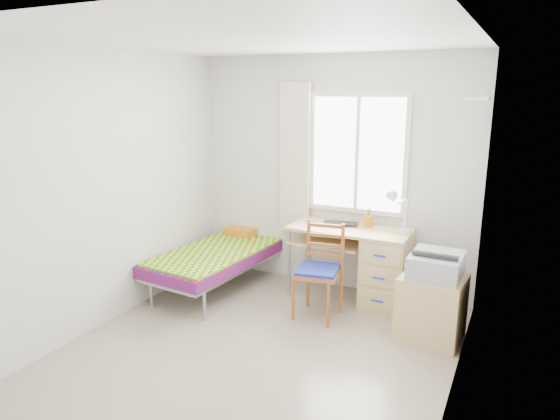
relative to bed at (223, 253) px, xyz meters
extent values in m
plane|color=#BCAD93|center=(1.09, -1.17, -0.38)|extent=(3.50, 3.50, 0.00)
plane|color=white|center=(1.09, -1.17, 2.22)|extent=(3.50, 3.50, 0.00)
plane|color=silver|center=(1.09, 0.58, 0.92)|extent=(3.20, 0.00, 3.20)
plane|color=silver|center=(-0.51, -1.17, 0.92)|extent=(0.00, 3.50, 3.50)
plane|color=silver|center=(2.69, -1.17, 0.92)|extent=(0.00, 3.50, 3.50)
cube|color=white|center=(1.39, 0.56, 1.17)|extent=(1.10, 0.04, 1.30)
cube|color=white|center=(1.39, 0.55, 1.17)|extent=(1.00, 0.02, 1.20)
cube|color=white|center=(1.39, 0.54, 1.17)|extent=(0.04, 0.02, 1.20)
cube|color=beige|center=(0.67, 0.51, 1.07)|extent=(0.35, 0.05, 1.70)
cube|color=white|center=(2.58, 0.23, 1.77)|extent=(0.20, 0.32, 0.03)
cube|color=#92969A|center=(0.00, -0.07, -0.08)|extent=(0.96, 1.86, 0.05)
cube|color=#B80C22|center=(0.00, -0.07, 0.00)|extent=(1.00, 1.89, 0.13)
cube|color=yellow|center=(0.00, -0.09, 0.07)|extent=(0.97, 1.77, 0.03)
cube|color=tan|center=(0.00, 0.80, 0.16)|extent=(0.87, 0.12, 0.50)
cube|color=orange|center=(-0.05, 0.53, 0.13)|extent=(0.38, 0.34, 0.09)
cylinder|color=#92969A|center=(-0.33, -0.87, -0.24)|extent=(0.04, 0.04, 0.29)
cylinder|color=#92969A|center=(0.34, 0.73, -0.24)|extent=(0.04, 0.04, 0.29)
cube|color=tan|center=(1.42, 0.28, 0.40)|extent=(1.27, 0.59, 0.03)
cube|color=tan|center=(1.84, 0.28, 0.00)|extent=(0.45, 0.56, 0.77)
cube|color=tan|center=(1.19, 0.28, 0.23)|extent=(0.78, 0.54, 0.02)
cylinder|color=#92969A|center=(0.83, 0.04, 0.00)|extent=(0.03, 0.03, 0.77)
cylinder|color=#92969A|center=(0.83, 0.52, 0.00)|extent=(0.03, 0.03, 0.77)
cube|color=#8E551B|center=(1.30, -0.29, 0.08)|extent=(0.47, 0.47, 0.04)
cube|color=navy|center=(1.30, -0.29, 0.11)|extent=(0.45, 0.45, 0.04)
cube|color=#8E551B|center=(1.30, -0.11, 0.36)|extent=(0.37, 0.09, 0.41)
cylinder|color=#8E551B|center=(1.12, -0.48, -0.15)|extent=(0.03, 0.03, 0.46)
cylinder|color=#8E551B|center=(1.49, -0.11, 0.09)|extent=(0.04, 0.04, 0.94)
cube|color=tan|center=(2.40, -0.24, -0.08)|extent=(0.58, 0.53, 0.60)
cube|color=tan|center=(2.12, -0.24, 0.05)|extent=(0.05, 0.45, 0.22)
cube|color=tan|center=(2.12, -0.24, -0.20)|extent=(0.05, 0.45, 0.22)
cube|color=#A6A8AE|center=(2.41, -0.23, 0.32)|extent=(0.45, 0.52, 0.21)
cube|color=black|center=(2.41, -0.23, 0.42)|extent=(0.36, 0.43, 0.02)
imported|color=black|center=(1.31, 0.29, 0.43)|extent=(0.42, 0.31, 0.03)
cylinder|color=orange|center=(1.58, 0.43, 0.47)|extent=(0.11, 0.11, 0.12)
cylinder|color=white|center=(1.99, 0.35, 0.43)|extent=(0.12, 0.12, 0.03)
cylinder|color=white|center=(1.99, 0.35, 0.60)|extent=(0.02, 0.13, 0.31)
cylinder|color=white|center=(1.97, 0.27, 0.76)|extent=(0.15, 0.27, 0.13)
cone|color=white|center=(1.89, 0.17, 0.80)|extent=(0.17, 0.18, 0.15)
imported|color=gray|center=(1.22, 0.27, 0.21)|extent=(0.24, 0.29, 0.02)
camera|label=1|loc=(3.03, -4.61, 1.86)|focal=32.00mm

